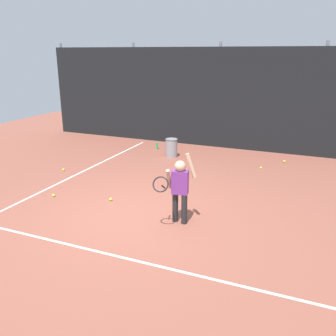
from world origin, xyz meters
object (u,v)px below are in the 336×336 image
tennis_ball_1 (63,170)px  water_bottle (157,146)px  tennis_player (179,186)px  tennis_ball_3 (54,195)px  tennis_ball_2 (284,161)px  ball_hopper (171,148)px  tennis_ball_4 (261,168)px  tennis_ball_0 (111,199)px

tennis_ball_1 → water_bottle: bearing=66.3°
tennis_player → tennis_ball_3: 3.09m
tennis_ball_1 → tennis_ball_2: same height
water_bottle → tennis_ball_1: bearing=-113.7°
ball_hopper → tennis_ball_3: (-1.17, -4.00, -0.26)m
water_bottle → tennis_ball_2: size_ratio=3.33×
tennis_ball_2 → tennis_ball_4: size_ratio=1.00×
tennis_ball_2 → ball_hopper: bearing=-167.7°
tennis_ball_1 → tennis_ball_4: bearing=24.7°
tennis_player → ball_hopper: 4.52m
tennis_ball_0 → tennis_ball_4: (2.61, 3.51, 0.00)m
ball_hopper → tennis_ball_0: (0.11, -3.70, -0.26)m
tennis_ball_4 → tennis_ball_0: bearing=-126.6°
tennis_player → tennis_ball_1: tennis_player is taller
tennis_ball_1 → tennis_ball_2: 6.24m
water_bottle → tennis_ball_0: (0.90, -4.36, -0.08)m
tennis_ball_0 → tennis_ball_3: 1.32m
ball_hopper → tennis_ball_1: ball_hopper is taller
water_bottle → tennis_ball_3: (-0.38, -4.66, -0.08)m
ball_hopper → water_bottle: (-0.79, 0.66, -0.18)m
water_bottle → tennis_ball_4: water_bottle is taller
tennis_ball_3 → water_bottle: bearing=85.4°
ball_hopper → tennis_ball_3: size_ratio=8.52×
tennis_ball_0 → tennis_ball_3: size_ratio=1.00×
tennis_ball_0 → tennis_ball_1: 2.59m
water_bottle → tennis_ball_1: 3.37m
ball_hopper → tennis_ball_4: size_ratio=8.52×
tennis_player → tennis_ball_4: 4.07m
tennis_ball_2 → tennis_ball_3: same height
tennis_ball_0 → tennis_ball_4: size_ratio=1.00×
tennis_ball_1 → tennis_ball_4: 5.36m
water_bottle → tennis_ball_1: (-1.35, -3.09, -0.08)m
tennis_ball_0 → tennis_ball_2: size_ratio=1.00×
tennis_ball_3 → ball_hopper: bearing=73.7°
ball_hopper → tennis_player: bearing=-65.8°
tennis_ball_0 → tennis_ball_2: 5.41m
ball_hopper → water_bottle: 1.05m
tennis_ball_0 → tennis_ball_2: bearing=54.5°
tennis_player → ball_hopper: (-1.84, 4.10, -0.44)m
tennis_ball_3 → tennis_ball_2: bearing=46.8°
water_bottle → tennis_ball_0: size_ratio=3.33×
tennis_player → tennis_ball_0: tennis_player is taller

